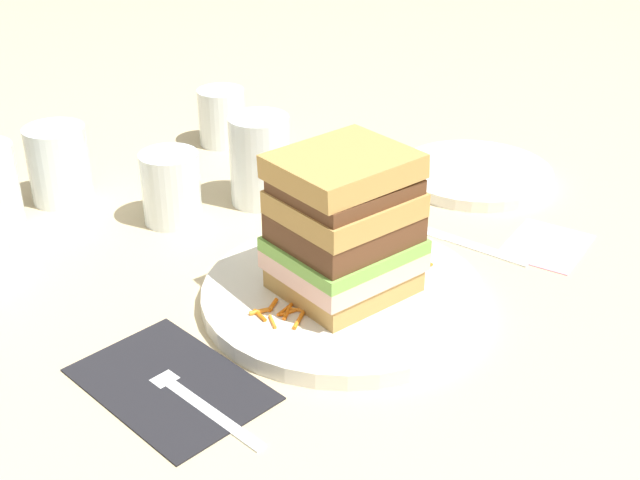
% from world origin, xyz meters
% --- Properties ---
extents(ground_plane, '(3.00, 3.00, 0.00)m').
position_xyz_m(ground_plane, '(0.00, 0.00, 0.00)').
color(ground_plane, '#C6B289').
extents(main_plate, '(0.27, 0.27, 0.02)m').
position_xyz_m(main_plate, '(-0.00, 0.01, 0.01)').
color(main_plate, white).
rests_on(main_plate, ground_plane).
extents(sandwich, '(0.13, 0.12, 0.14)m').
position_xyz_m(sandwich, '(-0.00, 0.01, 0.08)').
color(sandwich, tan).
rests_on(sandwich, main_plate).
extents(carrot_shred_0, '(0.02, 0.01, 0.00)m').
position_xyz_m(carrot_shred_0, '(-0.07, 0.02, 0.02)').
color(carrot_shred_0, orange).
rests_on(carrot_shred_0, main_plate).
extents(carrot_shred_1, '(0.02, 0.01, 0.00)m').
position_xyz_m(carrot_shred_1, '(-0.06, 0.01, 0.02)').
color(carrot_shred_1, orange).
rests_on(carrot_shred_1, main_plate).
extents(carrot_shred_2, '(0.03, 0.01, 0.00)m').
position_xyz_m(carrot_shred_2, '(-0.06, 0.02, 0.02)').
color(carrot_shred_2, orange).
rests_on(carrot_shred_2, main_plate).
extents(carrot_shred_3, '(0.02, 0.02, 0.00)m').
position_xyz_m(carrot_shred_3, '(-0.05, 0.01, 0.02)').
color(carrot_shred_3, orange).
rests_on(carrot_shred_3, main_plate).
extents(carrot_shred_4, '(0.01, 0.02, 0.00)m').
position_xyz_m(carrot_shred_4, '(-0.09, 0.01, 0.02)').
color(carrot_shred_4, orange).
rests_on(carrot_shred_4, main_plate).
extents(carrot_shred_5, '(0.02, 0.01, 0.00)m').
position_xyz_m(carrot_shred_5, '(-0.07, 0.03, 0.02)').
color(carrot_shred_5, orange).
rests_on(carrot_shred_5, main_plate).
extents(carrot_shred_6, '(0.01, 0.02, 0.00)m').
position_xyz_m(carrot_shred_6, '(-0.09, 0.03, 0.02)').
color(carrot_shred_6, orange).
rests_on(carrot_shred_6, main_plate).
extents(carrot_shred_7, '(0.03, 0.02, 0.00)m').
position_xyz_m(carrot_shred_7, '(-0.07, 0.00, 0.02)').
color(carrot_shred_7, orange).
rests_on(carrot_shred_7, main_plate).
extents(carrot_shred_8, '(0.02, 0.01, 0.00)m').
position_xyz_m(carrot_shred_8, '(-0.08, 0.03, 0.02)').
color(carrot_shred_8, orange).
rests_on(carrot_shred_8, main_plate).
extents(carrot_shred_9, '(0.02, 0.01, 0.00)m').
position_xyz_m(carrot_shred_9, '(0.07, -0.01, 0.02)').
color(carrot_shred_9, orange).
rests_on(carrot_shred_9, main_plate).
extents(carrot_shred_10, '(0.01, 0.02, 0.00)m').
position_xyz_m(carrot_shred_10, '(0.09, -0.01, 0.02)').
color(carrot_shred_10, orange).
rests_on(carrot_shred_10, main_plate).
extents(carrot_shred_11, '(0.02, 0.03, 0.00)m').
position_xyz_m(carrot_shred_11, '(0.08, 0.02, 0.02)').
color(carrot_shred_11, orange).
rests_on(carrot_shred_11, main_plate).
extents(carrot_shred_12, '(0.01, 0.02, 0.00)m').
position_xyz_m(carrot_shred_12, '(0.09, 0.01, 0.02)').
color(carrot_shred_12, orange).
rests_on(carrot_shred_12, main_plate).
extents(carrot_shred_13, '(0.03, 0.01, 0.00)m').
position_xyz_m(carrot_shred_13, '(0.10, -0.00, 0.02)').
color(carrot_shred_13, orange).
rests_on(carrot_shred_13, main_plate).
extents(carrot_shred_14, '(0.01, 0.03, 0.00)m').
position_xyz_m(carrot_shred_14, '(0.08, 0.02, 0.02)').
color(carrot_shred_14, orange).
rests_on(carrot_shred_14, main_plate).
extents(carrot_shred_15, '(0.02, 0.01, 0.00)m').
position_xyz_m(carrot_shred_15, '(0.09, 0.02, 0.02)').
color(carrot_shred_15, orange).
rests_on(carrot_shred_15, main_plate).
extents(carrot_shred_16, '(0.01, 0.02, 0.00)m').
position_xyz_m(carrot_shred_16, '(0.09, 0.01, 0.02)').
color(carrot_shred_16, orange).
rests_on(carrot_shred_16, main_plate).
extents(carrot_shred_17, '(0.03, 0.01, 0.00)m').
position_xyz_m(carrot_shred_17, '(0.09, -0.00, 0.02)').
color(carrot_shred_17, orange).
rests_on(carrot_shred_17, main_plate).
extents(napkin_dark, '(0.11, 0.16, 0.00)m').
position_xyz_m(napkin_dark, '(-0.19, 0.02, 0.00)').
color(napkin_dark, black).
rests_on(napkin_dark, ground_plane).
extents(fork, '(0.02, 0.17, 0.00)m').
position_xyz_m(fork, '(-0.19, 0.00, 0.00)').
color(fork, silver).
rests_on(fork, napkin_dark).
extents(knife, '(0.04, 0.20, 0.00)m').
position_xyz_m(knife, '(0.17, 0.02, 0.00)').
color(knife, silver).
rests_on(knife, ground_plane).
extents(juice_glass, '(0.07, 0.07, 0.10)m').
position_xyz_m(juice_glass, '(0.09, 0.23, 0.05)').
color(juice_glass, white).
rests_on(juice_glass, ground_plane).
extents(empty_tumbler_0, '(0.06, 0.06, 0.07)m').
position_xyz_m(empty_tumbler_0, '(0.17, 0.40, 0.04)').
color(empty_tumbler_0, silver).
rests_on(empty_tumbler_0, ground_plane).
extents(empty_tumbler_2, '(0.07, 0.07, 0.09)m').
position_xyz_m(empty_tumbler_2, '(-0.07, 0.39, 0.04)').
color(empty_tumbler_2, silver).
rests_on(empty_tumbler_2, ground_plane).
extents(empty_tumbler_3, '(0.06, 0.06, 0.08)m').
position_xyz_m(empty_tumbler_3, '(-0.01, 0.26, 0.04)').
color(empty_tumbler_3, silver).
rests_on(empty_tumbler_3, ground_plane).
extents(side_plate, '(0.19, 0.19, 0.01)m').
position_xyz_m(side_plate, '(0.32, 0.09, 0.01)').
color(side_plate, white).
rests_on(side_plate, ground_plane).
extents(napkin_pink, '(0.11, 0.10, 0.00)m').
position_xyz_m(napkin_pink, '(0.23, -0.07, 0.00)').
color(napkin_pink, pink).
rests_on(napkin_pink, ground_plane).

